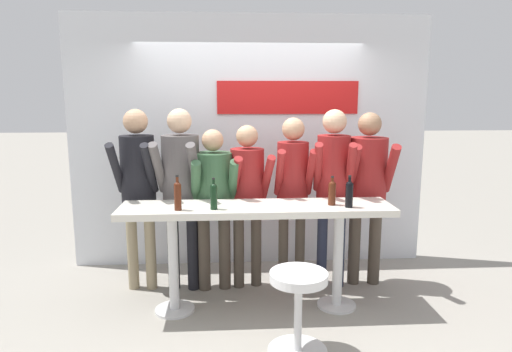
{
  "coord_description": "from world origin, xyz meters",
  "views": [
    {
      "loc": [
        -0.25,
        -3.92,
        1.95
      ],
      "look_at": [
        0.0,
        0.08,
        1.23
      ],
      "focal_mm": 32.0,
      "sensor_mm": 36.0,
      "label": 1
    }
  ],
  "objects": [
    {
      "name": "bar_stool",
      "position": [
        0.27,
        -0.75,
        0.43
      ],
      "size": [
        0.46,
        0.46,
        0.65
      ],
      "color": "silver",
      "rests_on": "ground_plane"
    },
    {
      "name": "wine_bottle_3",
      "position": [
        -0.68,
        -0.13,
        1.12
      ],
      "size": [
        0.06,
        0.06,
        0.3
      ],
      "color": "#4C1E0F",
      "rests_on": "tasting_table"
    },
    {
      "name": "person_center",
      "position": [
        -0.06,
        0.51,
        1.03
      ],
      "size": [
        0.46,
        0.57,
        1.65
      ],
      "rotation": [
        0.0,
        0.0,
        0.2
      ],
      "color": "#473D33",
      "rests_on": "ground_plane"
    },
    {
      "name": "person_left",
      "position": [
        -0.71,
        0.48,
        1.13
      ],
      "size": [
        0.48,
        0.6,
        1.82
      ],
      "rotation": [
        0.0,
        0.0,
        -0.13
      ],
      "color": "black",
      "rests_on": "ground_plane"
    },
    {
      "name": "wine_bottle_0",
      "position": [
        0.8,
        -0.12,
        1.11
      ],
      "size": [
        0.07,
        0.07,
        0.28
      ],
      "color": "black",
      "rests_on": "tasting_table"
    },
    {
      "name": "back_wall",
      "position": [
        0.0,
        1.24,
        1.41
      ],
      "size": [
        4.01,
        0.12,
        2.81
      ],
      "color": "silver",
      "rests_on": "ground_plane"
    },
    {
      "name": "wine_bottle_2",
      "position": [
        -0.37,
        -0.12,
        1.1
      ],
      "size": [
        0.06,
        0.06,
        0.27
      ],
      "color": "black",
      "rests_on": "tasting_table"
    },
    {
      "name": "person_far_left",
      "position": [
        -1.13,
        0.51,
        1.14
      ],
      "size": [
        0.42,
        0.56,
        1.81
      ],
      "rotation": [
        0.0,
        0.0,
        -0.07
      ],
      "color": "gray",
      "rests_on": "ground_plane"
    },
    {
      "name": "person_center_right",
      "position": [
        0.39,
        0.52,
        1.09
      ],
      "size": [
        0.37,
        0.51,
        1.72
      ],
      "rotation": [
        0.0,
        0.0,
        0.0
      ],
      "color": "#473D33",
      "rests_on": "ground_plane"
    },
    {
      "name": "person_far_right",
      "position": [
        1.15,
        0.5,
        1.1
      ],
      "size": [
        0.48,
        0.59,
        1.77
      ],
      "rotation": [
        0.0,
        0.0,
        -0.08
      ],
      "color": "#473D33",
      "rests_on": "ground_plane"
    },
    {
      "name": "tasting_table",
      "position": [
        -0.0,
        0.0,
        0.82
      ],
      "size": [
        2.41,
        0.52,
        0.98
      ],
      "color": "silver",
      "rests_on": "ground_plane"
    },
    {
      "name": "person_center_left",
      "position": [
        -0.39,
        0.46,
        1.0
      ],
      "size": [
        0.48,
        0.56,
        1.62
      ],
      "rotation": [
        0.0,
        0.0,
        0.11
      ],
      "color": "#473D33",
      "rests_on": "ground_plane"
    },
    {
      "name": "person_right",
      "position": [
        0.79,
        0.46,
        1.14
      ],
      "size": [
        0.45,
        0.58,
        1.81
      ],
      "rotation": [
        0.0,
        0.0,
        -0.17
      ],
      "color": "#23283D",
      "rests_on": "ground_plane"
    },
    {
      "name": "wine_bottle_1",
      "position": [
        0.67,
        -0.03,
        1.1
      ],
      "size": [
        0.07,
        0.07,
        0.26
      ],
      "color": "#4C1E0F",
      "rests_on": "tasting_table"
    },
    {
      "name": "ground_plane",
      "position": [
        0.0,
        0.0,
        0.0
      ],
      "size": [
        40.0,
        40.0,
        0.0
      ],
      "primitive_type": "plane",
      "color": "gray"
    }
  ]
}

